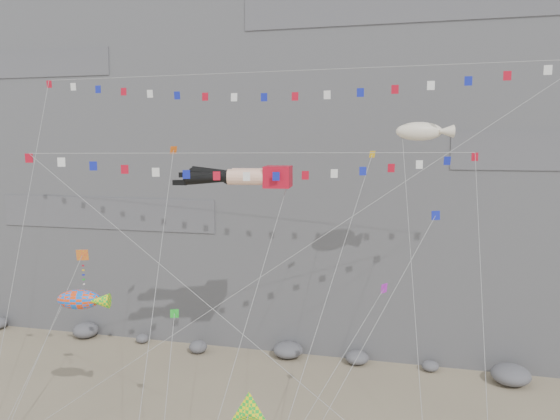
# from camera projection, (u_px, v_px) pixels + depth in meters

# --- Properties ---
(cliff) EXTENTS (80.00, 28.00, 50.00)m
(cliff) POSITION_uv_depth(u_px,v_px,m) (320.00, 83.00, 59.01)
(cliff) COLOR slate
(cliff) RESTS_ON ground
(talus_boulders) EXTENTS (60.00, 3.00, 1.20)m
(talus_boulders) POSITION_uv_depth(u_px,v_px,m) (288.00, 350.00, 47.59)
(talus_boulders) COLOR slate
(talus_boulders) RESTS_ON ground
(legs_kite) EXTENTS (7.98, 17.38, 22.91)m
(legs_kite) POSITION_uv_depth(u_px,v_px,m) (246.00, 177.00, 36.24)
(legs_kite) COLOR #B40B1E
(legs_kite) RESTS_ON ground
(flag_banner_upper) EXTENTS (36.89, 12.47, 30.04)m
(flag_banner_upper) POSITION_uv_depth(u_px,v_px,m) (279.00, 72.00, 36.26)
(flag_banner_upper) COLOR #B40B1E
(flag_banner_upper) RESTS_ON ground
(flag_banner_lower) EXTENTS (26.75, 13.10, 23.89)m
(flag_banner_lower) POSITION_uv_depth(u_px,v_px,m) (261.00, 153.00, 34.17)
(flag_banner_lower) COLOR #B40B1E
(flag_banner_lower) RESTS_ON ground
(harlequin_kite) EXTENTS (3.40, 6.73, 13.09)m
(harlequin_kite) POSITION_uv_depth(u_px,v_px,m) (82.00, 256.00, 35.07)
(harlequin_kite) COLOR red
(harlequin_kite) RESTS_ON ground
(fish_windsock) EXTENTS (4.90, 6.84, 10.78)m
(fish_windsock) POSITION_uv_depth(u_px,v_px,m) (79.00, 300.00, 34.51)
(fish_windsock) COLOR #FF400D
(fish_windsock) RESTS_ON ground
(delta_kite) EXTENTS (2.13, 5.28, 7.69)m
(delta_kite) POSITION_uv_depth(u_px,v_px,m) (249.00, 414.00, 26.08)
(delta_kite) COLOR #FFEE0D
(delta_kite) RESTS_ON ground
(blimp_windsock) EXTENTS (4.24, 12.35, 22.37)m
(blimp_windsock) POSITION_uv_depth(u_px,v_px,m) (419.00, 132.00, 36.13)
(blimp_windsock) COLOR #F3E4C8
(blimp_windsock) RESTS_ON ground
(small_kite_a) EXTENTS (3.53, 13.30, 22.27)m
(small_kite_a) POSITION_uv_depth(u_px,v_px,m) (173.00, 156.00, 36.26)
(small_kite_a) COLOR #D75512
(small_kite_a) RESTS_ON ground
(small_kite_b) EXTENTS (7.07, 11.53, 16.08)m
(small_kite_b) POSITION_uv_depth(u_px,v_px,m) (382.00, 291.00, 32.07)
(small_kite_b) COLOR purple
(small_kite_b) RESTS_ON ground
(small_kite_c) EXTENTS (2.58, 7.68, 11.29)m
(small_kite_c) POSITION_uv_depth(u_px,v_px,m) (174.00, 316.00, 32.11)
(small_kite_c) COLOR green
(small_kite_c) RESTS_ON ground
(small_kite_d) EXTENTS (4.64, 17.17, 24.68)m
(small_kite_d) POSITION_uv_depth(u_px,v_px,m) (369.00, 164.00, 35.87)
(small_kite_d) COLOR gold
(small_kite_d) RESTS_ON ground
(small_kite_e) EXTENTS (8.57, 9.83, 18.92)m
(small_kite_e) POSITION_uv_depth(u_px,v_px,m) (433.00, 221.00, 30.66)
(small_kite_e) COLOR #121DA3
(small_kite_e) RESTS_ON ground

